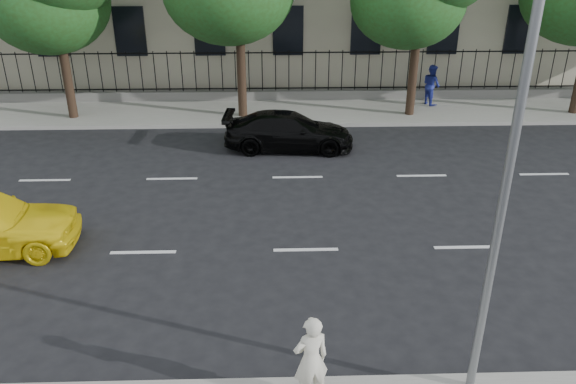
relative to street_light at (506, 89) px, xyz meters
name	(u,v)px	position (x,y,z in m)	size (l,w,h in m)	color
ground	(313,312)	(-2.50, 1.77, -5.15)	(120.00, 120.00, 0.00)	black
far_sidewalk	(290,111)	(-2.50, 15.77, -5.07)	(60.00, 4.00, 0.15)	gray
lane_markings	(301,209)	(-2.50, 6.52, -5.14)	(49.60, 4.62, 0.01)	silver
iron_fence	(289,88)	(-2.50, 17.47, -4.50)	(30.00, 0.50, 2.20)	slate
street_light	(506,89)	(0.00, 0.00, 0.00)	(0.25, 3.32, 8.05)	slate
black_sedan	(289,131)	(-2.70, 11.38, -4.48)	(1.87, 4.59, 1.33)	black
woman_near	(311,360)	(-2.73, -0.73, -4.18)	(0.59, 0.39, 1.63)	beige
pedestrian_far	(431,85)	(3.72, 16.39, -4.12)	(0.85, 0.66, 1.75)	navy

